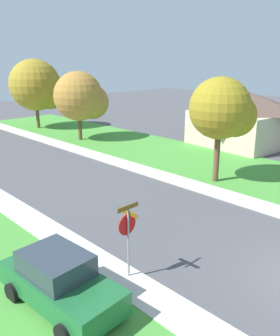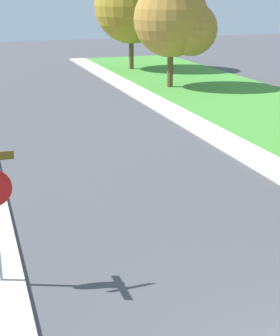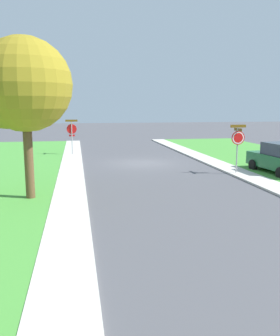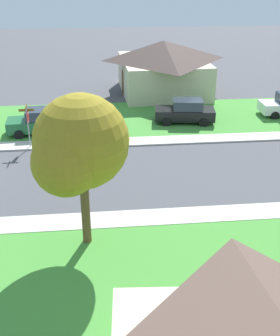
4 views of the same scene
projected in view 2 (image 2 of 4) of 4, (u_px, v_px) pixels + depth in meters
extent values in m
cube|color=beige|center=(230.00, 143.00, 19.26)|extent=(1.40, 56.00, 0.10)
cylinder|color=brown|center=(170.00, 67.00, 30.40)|extent=(0.36, 0.36, 2.55)
sphere|color=olive|center=(171.00, 19.00, 29.46)|extent=(4.48, 4.48, 4.48)
sphere|color=olive|center=(191.00, 29.00, 29.36)|extent=(3.14, 3.14, 3.14)
cylinder|color=brown|center=(131.00, 51.00, 37.73)|extent=(0.36, 0.36, 2.78)
sphere|color=olive|center=(131.00, 6.00, 36.63)|extent=(5.45, 5.45, 5.45)
sphere|color=olive|center=(150.00, 16.00, 36.50)|extent=(3.81, 3.81, 3.81)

